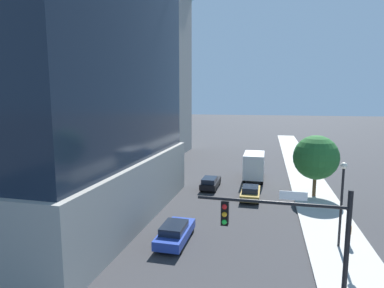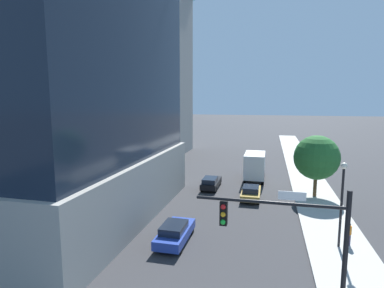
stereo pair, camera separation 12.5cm
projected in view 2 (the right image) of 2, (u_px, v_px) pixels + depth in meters
The scene contains 10 objects.
sidewalk at pixel (320, 207), 29.22m from camera, with size 4.32×120.00×0.15m, color #B2AFA8.
construction_building at pixel (147, 58), 57.05m from camera, with size 21.04×15.23×39.81m.
traffic_light_pole at pixel (291, 235), 12.95m from camera, with size 6.22×0.48×6.39m.
street_lamp at pixel (342, 192), 20.76m from camera, with size 0.44×0.44×5.82m.
street_tree at pixel (317, 158), 31.80m from camera, with size 4.53×4.53×6.34m.
car_blue at pixel (175, 232), 22.14m from camera, with size 1.85×4.63×1.46m.
car_black at pixel (211, 182), 35.64m from camera, with size 1.76×4.52×1.38m.
car_gold at pixel (251, 192), 31.79m from camera, with size 1.85×4.42×1.41m.
box_truck at pixel (255, 165), 39.33m from camera, with size 2.41×6.82×3.52m.
pedestrian_orange_shirt at pixel (349, 234), 21.40m from camera, with size 0.34×0.34×1.58m.
Camera 2 is at (3.88, -10.15, 10.05)m, focal length 29.30 mm.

